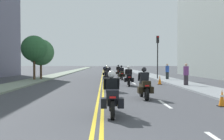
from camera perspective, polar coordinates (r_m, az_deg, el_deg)
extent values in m
plane|color=#3E4046|center=(51.62, -1.89, -0.57)|extent=(264.00, 264.00, 0.00)
cube|color=gray|center=(52.12, -9.63, -0.51)|extent=(2.48, 144.00, 0.12)
cube|color=gray|center=(52.07, 5.85, -0.50)|extent=(2.48, 144.00, 0.12)
cube|color=yellow|center=(51.62, -2.03, -0.57)|extent=(0.12, 132.00, 0.01)
cube|color=yellow|center=(51.62, -1.76, -0.57)|extent=(0.12, 132.00, 0.01)
cube|color=silver|center=(12.04, 11.37, -7.23)|extent=(0.14, 2.40, 0.01)
cube|color=silver|center=(17.89, 7.02, -4.38)|extent=(0.14, 2.40, 0.01)
cube|color=silver|center=(23.81, 4.83, -2.92)|extent=(0.14, 2.40, 0.01)
cube|color=silver|center=(29.77, 3.52, -2.05)|extent=(0.14, 2.40, 0.01)
cube|color=silver|center=(35.74, 2.65, -1.46)|extent=(0.14, 2.40, 0.01)
cube|color=silver|center=(41.72, 2.03, -1.05)|extent=(0.14, 2.40, 0.01)
cube|color=silver|center=(47.70, 1.56, -0.73)|extent=(0.14, 2.40, 0.01)
cube|color=silver|center=(53.69, 1.20, -0.49)|extent=(0.14, 2.40, 0.01)
cube|color=silver|center=(59.68, 0.91, -0.30)|extent=(0.14, 2.40, 0.01)
cylinder|color=black|center=(10.12, -0.27, -7.06)|extent=(0.13, 0.63, 0.63)
cylinder|color=black|center=(8.50, 0.12, -8.70)|extent=(0.13, 0.63, 0.63)
cube|color=silver|center=(10.08, -0.27, -5.17)|extent=(0.14, 0.32, 0.04)
cube|color=black|center=(9.27, -0.09, -6.10)|extent=(0.33, 1.25, 0.40)
cube|color=black|center=(8.51, 0.10, -5.29)|extent=(0.40, 0.36, 0.28)
cube|color=red|center=(8.33, 0.15, -5.98)|extent=(0.20, 0.03, 0.06)
cube|color=black|center=(8.79, -1.81, -7.18)|extent=(0.20, 0.44, 0.32)
cube|color=black|center=(8.81, 1.86, -7.15)|extent=(0.20, 0.44, 0.32)
cube|color=#B2C1CC|center=(9.75, -0.21, -3.48)|extent=(0.36, 0.13, 0.36)
cube|color=black|center=(9.17, -0.08, -3.35)|extent=(0.40, 0.26, 0.50)
cylinder|color=black|center=(9.31, -1.60, -2.97)|extent=(0.10, 0.28, 0.45)
cylinder|color=black|center=(9.33, 1.36, -2.96)|extent=(0.10, 0.28, 0.45)
sphere|color=white|center=(9.18, -0.09, -0.91)|extent=(0.26, 0.26, 0.26)
cylinder|color=black|center=(14.36, 6.41, -4.57)|extent=(0.16, 0.63, 0.62)
cylinder|color=black|center=(12.94, 7.55, -5.24)|extent=(0.16, 0.63, 0.62)
cube|color=silver|center=(14.33, 6.42, -3.26)|extent=(0.15, 0.32, 0.04)
cube|color=black|center=(13.62, 6.96, -3.72)|extent=(0.36, 1.12, 0.40)
cube|color=black|center=(12.96, 7.50, -3.01)|extent=(0.41, 0.37, 0.28)
cube|color=red|center=(12.78, 7.66, -3.43)|extent=(0.20, 0.04, 0.06)
cube|color=black|center=(13.15, 6.11, -4.34)|extent=(0.22, 0.45, 0.32)
cube|color=black|center=(13.26, 8.50, -4.30)|extent=(0.22, 0.45, 0.32)
cube|color=#B2C1CC|center=(14.05, 6.61, -2.01)|extent=(0.36, 0.13, 0.36)
cube|color=black|center=(13.54, 7.00, -1.69)|extent=(0.41, 0.27, 0.57)
cylinder|color=black|center=(13.64, 5.89, -1.46)|extent=(0.11, 0.28, 0.45)
cylinder|color=black|center=(13.73, 7.87, -1.44)|extent=(0.11, 0.28, 0.45)
sphere|color=black|center=(13.55, 6.98, 0.11)|extent=(0.26, 0.26, 0.26)
cylinder|color=black|center=(17.99, -0.81, -3.38)|extent=(0.17, 0.61, 0.60)
cylinder|color=black|center=(16.46, -0.49, -3.83)|extent=(0.17, 0.61, 0.60)
cube|color=silver|center=(17.97, -0.81, -2.36)|extent=(0.15, 0.33, 0.04)
cube|color=black|center=(17.21, -0.66, -2.67)|extent=(0.37, 1.18, 0.40)
cube|color=black|center=(16.50, -0.51, -2.08)|extent=(0.42, 0.38, 0.28)
cube|color=red|center=(16.32, -0.47, -2.40)|extent=(0.20, 0.04, 0.06)
cube|color=black|center=(16.74, -1.52, -3.13)|extent=(0.22, 0.45, 0.32)
cube|color=black|center=(16.77, 0.39, -3.12)|extent=(0.22, 0.45, 0.32)
cube|color=#B2C1CC|center=(17.67, -0.76, -1.33)|extent=(0.37, 0.14, 0.36)
cube|color=black|center=(17.13, -0.65, -1.10)|extent=(0.41, 0.28, 0.55)
cylinder|color=black|center=(17.26, -1.48, -0.91)|extent=(0.11, 0.28, 0.45)
cylinder|color=black|center=(17.29, 0.11, -0.91)|extent=(0.11, 0.28, 0.45)
sphere|color=black|center=(17.15, -0.66, 0.29)|extent=(0.26, 0.26, 0.26)
cylinder|color=black|center=(21.99, 3.53, -2.44)|extent=(0.14, 0.65, 0.65)
cylinder|color=black|center=(20.54, 3.77, -2.72)|extent=(0.14, 0.65, 0.65)
cube|color=silver|center=(21.97, 3.53, -1.55)|extent=(0.15, 0.32, 0.04)
cube|color=black|center=(21.25, 3.65, -1.82)|extent=(0.36, 1.12, 0.40)
cube|color=black|center=(20.58, 3.76, -1.32)|extent=(0.41, 0.37, 0.28)
cube|color=red|center=(20.40, 3.79, -1.57)|extent=(0.20, 0.04, 0.06)
cube|color=black|center=(20.80, 2.95, -2.17)|extent=(0.21, 0.45, 0.32)
cube|color=black|center=(20.84, 4.49, -2.16)|extent=(0.21, 0.45, 0.32)
cube|color=#B2C1CC|center=(21.70, 3.57, -0.75)|extent=(0.36, 0.13, 0.36)
cube|color=black|center=(21.18, 3.66, -0.55)|extent=(0.41, 0.27, 0.55)
cylinder|color=black|center=(21.31, 2.99, -0.40)|extent=(0.11, 0.28, 0.45)
cylinder|color=black|center=(21.34, 4.28, -0.40)|extent=(0.11, 0.28, 0.45)
sphere|color=white|center=(21.20, 3.65, 0.57)|extent=(0.26, 0.26, 0.26)
cylinder|color=black|center=(25.50, -1.12, -1.88)|extent=(0.15, 0.68, 0.67)
cylinder|color=black|center=(23.91, -1.01, -2.10)|extent=(0.15, 0.68, 0.67)
cube|color=silver|center=(25.49, -1.12, -1.08)|extent=(0.15, 0.32, 0.04)
cube|color=black|center=(24.69, -1.07, -1.34)|extent=(0.34, 1.22, 0.40)
cube|color=black|center=(23.96, -1.02, -0.89)|extent=(0.41, 0.37, 0.28)
cube|color=red|center=(23.78, -1.00, -1.11)|extent=(0.20, 0.03, 0.06)
cube|color=black|center=(24.21, -1.70, -1.63)|extent=(0.21, 0.44, 0.32)
cube|color=black|center=(24.23, -0.37, -1.63)|extent=(0.21, 0.44, 0.32)
cube|color=#B2C1CC|center=(25.19, -1.10, -0.42)|extent=(0.36, 0.13, 0.36)
cube|color=black|center=(24.62, -1.06, -0.23)|extent=(0.40, 0.27, 0.56)
cylinder|color=black|center=(24.77, -1.63, -0.11)|extent=(0.10, 0.28, 0.45)
cylinder|color=black|center=(24.78, -0.52, -0.10)|extent=(0.10, 0.28, 0.45)
sphere|color=white|center=(24.64, -1.07, 0.74)|extent=(0.26, 0.26, 0.26)
cylinder|color=black|center=(29.98, 1.89, -1.45)|extent=(0.13, 0.61, 0.61)
cylinder|color=black|center=(28.44, 2.22, -1.60)|extent=(0.13, 0.61, 0.61)
cube|color=silver|center=(29.96, 1.89, -0.83)|extent=(0.15, 0.33, 0.04)
cube|color=black|center=(29.20, 2.05, -0.97)|extent=(0.37, 1.19, 0.40)
cube|color=black|center=(28.50, 2.20, -0.59)|extent=(0.42, 0.38, 0.28)
cube|color=red|center=(28.31, 2.25, -0.77)|extent=(0.20, 0.04, 0.06)
cube|color=black|center=(28.71, 1.59, -1.21)|extent=(0.22, 0.45, 0.32)
cube|color=black|center=(28.77, 2.70, -1.21)|extent=(0.22, 0.45, 0.32)
cube|color=#B2C1CC|center=(29.67, 1.94, -0.20)|extent=(0.37, 0.14, 0.36)
cube|color=black|center=(29.13, 2.06, -0.04)|extent=(0.41, 0.28, 0.56)
cylinder|color=black|center=(29.25, 1.56, 0.07)|extent=(0.11, 0.28, 0.45)
cylinder|color=black|center=(29.31, 2.49, 0.07)|extent=(0.11, 0.28, 0.45)
sphere|color=black|center=(29.15, 2.05, 0.78)|extent=(0.26, 0.26, 0.26)
cylinder|color=black|center=(33.85, -1.47, -1.07)|extent=(0.13, 0.67, 0.67)
cylinder|color=black|center=(32.23, -1.40, -1.19)|extent=(0.13, 0.67, 0.67)
cube|color=silver|center=(33.84, -1.47, -0.47)|extent=(0.15, 0.32, 0.04)
cube|color=black|center=(33.03, -1.43, -0.64)|extent=(0.35, 1.24, 0.40)
cube|color=black|center=(32.29, -1.40, -0.30)|extent=(0.41, 0.37, 0.28)
cube|color=red|center=(32.10, -1.39, -0.45)|extent=(0.20, 0.03, 0.06)
cube|color=black|center=(32.54, -1.90, -0.85)|extent=(0.21, 0.44, 0.32)
cube|color=black|center=(32.55, -0.92, -0.85)|extent=(0.21, 0.44, 0.32)
cube|color=#B2C1CC|center=(33.54, -1.46, 0.04)|extent=(0.36, 0.13, 0.36)
cube|color=black|center=(32.96, -1.43, 0.18)|extent=(0.41, 0.27, 0.55)
cylinder|color=black|center=(33.11, -1.85, 0.28)|extent=(0.11, 0.28, 0.45)
cylinder|color=black|center=(33.12, -1.02, 0.28)|extent=(0.11, 0.28, 0.45)
sphere|color=white|center=(32.99, -1.43, 0.91)|extent=(0.26, 0.26, 0.26)
cylinder|color=black|center=(37.66, 1.30, -0.85)|extent=(0.11, 0.62, 0.62)
cylinder|color=black|center=(36.08, 1.47, -0.95)|extent=(0.11, 0.62, 0.62)
cube|color=silver|center=(37.65, 1.30, -0.34)|extent=(0.14, 0.32, 0.04)
cube|color=black|center=(36.86, 1.38, -0.46)|extent=(0.34, 1.21, 0.40)
cube|color=black|center=(36.14, 1.46, -0.15)|extent=(0.41, 0.37, 0.28)
cube|color=red|center=(35.95, 1.48, -0.29)|extent=(0.20, 0.03, 0.06)
cube|color=black|center=(36.37, 0.99, -0.64)|extent=(0.21, 0.44, 0.32)
cube|color=black|center=(36.41, 1.87, -0.64)|extent=(0.21, 0.44, 0.32)
cube|color=#B2C1CC|center=(37.36, 1.33, 0.15)|extent=(0.36, 0.13, 0.36)
cube|color=black|center=(36.80, 1.39, 0.29)|extent=(0.40, 0.27, 0.57)
cylinder|color=black|center=(36.93, 1.00, 0.37)|extent=(0.10, 0.28, 0.45)
cylinder|color=black|center=(36.96, 1.74, 0.37)|extent=(0.10, 0.28, 0.45)
sphere|color=black|center=(36.82, 1.38, 0.95)|extent=(0.26, 0.26, 0.26)
cube|color=black|center=(12.03, 22.81, -7.27)|extent=(0.33, 0.33, 0.03)
cone|color=orange|center=(11.99, 22.83, -5.57)|extent=(0.27, 0.27, 0.69)
cylinder|color=white|center=(11.98, 22.83, -5.18)|extent=(0.18, 0.18, 0.08)
cube|color=black|center=(22.86, 10.35, -3.10)|extent=(0.38, 0.38, 0.03)
cone|color=orange|center=(22.83, 10.35, -2.12)|extent=(0.30, 0.30, 0.75)
cylinder|color=white|center=(22.83, 10.36, -1.89)|extent=(0.20, 0.20, 0.08)
cylinder|color=black|center=(29.86, 9.89, 1.93)|extent=(0.12, 0.12, 4.15)
cube|color=black|center=(29.98, 9.91, 6.57)|extent=(0.28, 0.28, 0.80)
sphere|color=red|center=(29.86, 9.97, 7.13)|extent=(0.18, 0.18, 0.18)
cube|color=#2B252C|center=(21.29, 15.81, -2.30)|extent=(0.33, 0.29, 0.89)
cube|color=#612F69|center=(21.25, 15.82, -0.16)|extent=(0.42, 0.34, 0.70)
sphere|color=tan|center=(21.25, 15.83, 1.11)|extent=(0.22, 0.22, 0.22)
cube|color=#242A2C|center=(29.00, 11.94, -1.32)|extent=(0.29, 0.33, 0.87)
cube|color=blue|center=(28.97, 11.95, 0.22)|extent=(0.34, 0.42, 0.69)
sphere|color=tan|center=(28.97, 11.95, 1.14)|extent=(0.22, 0.22, 0.22)
cylinder|color=#4F3724|center=(30.02, -15.21, -0.14)|extent=(0.24, 0.24, 2.03)
sphere|color=#396F41|center=(30.03, -15.23, 3.74)|extent=(2.91, 2.91, 2.91)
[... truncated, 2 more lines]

